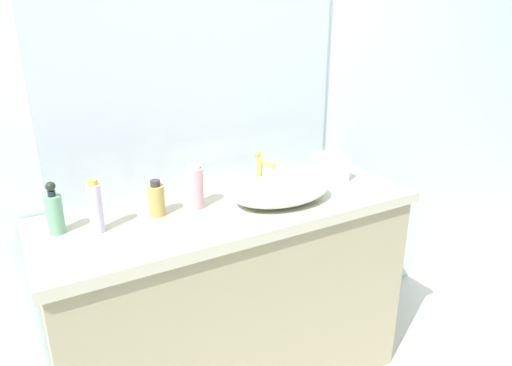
% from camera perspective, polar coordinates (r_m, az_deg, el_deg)
% --- Properties ---
extents(bathroom_wall_rear, '(6.00, 0.06, 2.60)m').
position_cam_1_polar(bathroom_wall_rear, '(1.92, -6.72, 12.18)').
color(bathroom_wall_rear, silver).
rests_on(bathroom_wall_rear, ground).
extents(vanity_counter, '(1.45, 0.53, 0.88)m').
position_cam_1_polar(vanity_counter, '(1.96, -2.67, -14.61)').
color(vanity_counter, gray).
rests_on(vanity_counter, ground).
extents(wall_mirror_panel, '(1.25, 0.01, 0.96)m').
position_cam_1_polar(wall_mirror_panel, '(1.86, -6.99, 13.85)').
color(wall_mirror_panel, '#B2BCC6').
rests_on(wall_mirror_panel, vanity_counter).
extents(sink_basin, '(0.41, 0.27, 0.09)m').
position_cam_1_polar(sink_basin, '(1.77, 3.14, -0.87)').
color(sink_basin, silver).
rests_on(sink_basin, vanity_counter).
extents(faucet, '(0.03, 0.14, 0.16)m').
position_cam_1_polar(faucet, '(1.88, 0.67, 2.00)').
color(faucet, gold).
rests_on(faucet, vanity_counter).
extents(soap_dispenser, '(0.05, 0.05, 0.18)m').
position_cam_1_polar(soap_dispenser, '(1.64, -23.83, -3.32)').
color(soap_dispenser, '#6BA27C').
rests_on(soap_dispenser, vanity_counter).
extents(lotion_bottle, '(0.05, 0.05, 0.18)m').
position_cam_1_polar(lotion_bottle, '(1.60, -19.38, -2.89)').
color(lotion_bottle, silver).
rests_on(lotion_bottle, vanity_counter).
extents(perfume_bottle, '(0.07, 0.07, 0.17)m').
position_cam_1_polar(perfume_bottle, '(1.72, -7.65, -0.53)').
color(perfume_bottle, '#D394A3').
rests_on(perfume_bottle, vanity_counter).
extents(spray_can, '(0.06, 0.06, 0.13)m').
position_cam_1_polar(spray_can, '(1.68, -12.32, -2.03)').
color(spray_can, '#AA9149').
rests_on(spray_can, vanity_counter).
extents(tissue_box, '(0.13, 0.13, 0.16)m').
position_cam_1_polar(tissue_box, '(2.02, 9.37, 2.22)').
color(tissue_box, silver).
rests_on(tissue_box, vanity_counter).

